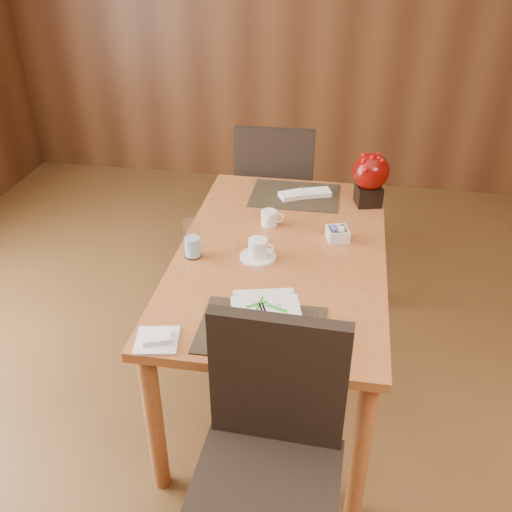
% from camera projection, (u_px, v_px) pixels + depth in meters
% --- Properties ---
extents(ground, '(6.00, 6.00, 0.00)m').
position_uv_depth(ground, '(259.00, 477.00, 2.39)').
color(ground, brown).
rests_on(ground, ground).
extents(back_wall, '(5.00, 0.02, 2.80)m').
position_uv_depth(back_wall, '(326.00, 5.00, 4.15)').
color(back_wall, '#563119').
rests_on(back_wall, ground).
extents(dining_table, '(0.90, 1.50, 0.75)m').
position_uv_depth(dining_table, '(281.00, 269.00, 2.54)').
color(dining_table, '#AB612F').
rests_on(dining_table, ground).
extents(placemat_near, '(0.45, 0.33, 0.01)m').
position_uv_depth(placemat_near, '(262.00, 330.00, 2.03)').
color(placemat_near, black).
rests_on(placemat_near, dining_table).
extents(placemat_far, '(0.45, 0.33, 0.01)m').
position_uv_depth(placemat_far, '(295.00, 195.00, 2.95)').
color(placemat_far, black).
rests_on(placemat_far, dining_table).
extents(soup_setting, '(0.31, 0.31, 0.10)m').
position_uv_depth(soup_setting, '(266.00, 321.00, 1.99)').
color(soup_setting, silver).
rests_on(soup_setting, dining_table).
extents(coffee_cup, '(0.16, 0.16, 0.09)m').
position_uv_depth(coffee_cup, '(258.00, 250.00, 2.42)').
color(coffee_cup, silver).
rests_on(coffee_cup, dining_table).
extents(water_glass, '(0.08, 0.08, 0.17)m').
position_uv_depth(water_glass, '(192.00, 239.00, 2.41)').
color(water_glass, silver).
rests_on(water_glass, dining_table).
extents(creamer_jug, '(0.11, 0.11, 0.07)m').
position_uv_depth(creamer_jug, '(269.00, 218.00, 2.67)').
color(creamer_jug, silver).
rests_on(creamer_jug, dining_table).
extents(sugar_caddy, '(0.12, 0.12, 0.06)m').
position_uv_depth(sugar_caddy, '(338.00, 234.00, 2.56)').
color(sugar_caddy, silver).
rests_on(sugar_caddy, dining_table).
extents(berry_decor, '(0.18, 0.18, 0.27)m').
position_uv_depth(berry_decor, '(370.00, 176.00, 2.79)').
color(berry_decor, black).
rests_on(berry_decor, dining_table).
extents(napkins_far, '(0.28, 0.19, 0.02)m').
position_uv_depth(napkins_far, '(307.00, 194.00, 2.93)').
color(napkins_far, white).
rests_on(napkins_far, dining_table).
extents(bread_plate, '(0.17, 0.17, 0.01)m').
position_uv_depth(bread_plate, '(157.00, 340.00, 1.98)').
color(bread_plate, silver).
rests_on(bread_plate, dining_table).
extents(near_chair, '(0.48, 0.49, 1.00)m').
position_uv_depth(near_chair, '(270.00, 449.00, 1.82)').
color(near_chair, black).
rests_on(near_chair, ground).
extents(far_chair, '(0.47, 0.48, 1.00)m').
position_uv_depth(far_chair, '(276.00, 192.00, 3.42)').
color(far_chair, black).
rests_on(far_chair, ground).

